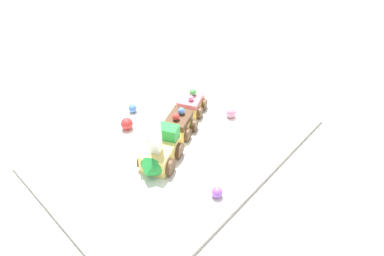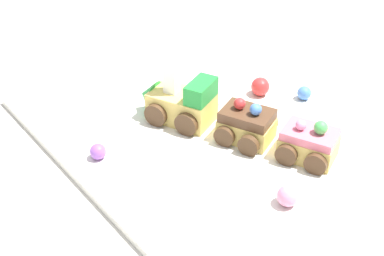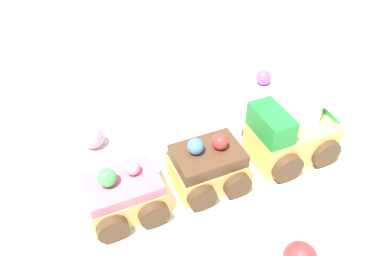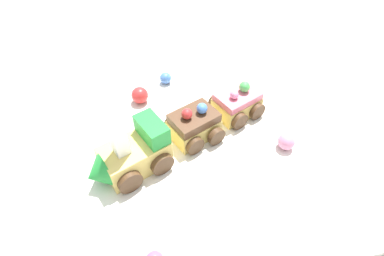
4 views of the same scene
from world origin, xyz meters
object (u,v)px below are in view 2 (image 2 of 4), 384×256
Objects in this scene: gumball_purple at (98,151)px; gumball_pink at (288,196)px; gumball_blue at (304,93)px; gumball_red at (260,87)px; cake_car_strawberry at (309,144)px; cake_train_locomotive at (178,101)px; cake_car_chocolate at (247,125)px.

gumball_pink is at bearing -148.86° from gumball_purple.
gumball_pink is at bearing 127.81° from gumball_blue.
gumball_red is at bearing -92.19° from gumball_purple.
gumball_red is at bearing 40.37° from gumball_blue.
gumball_blue is (0.11, -0.11, -0.01)m from cake_car_strawberry.
cake_train_locomotive reaches higher than gumball_red.
cake_train_locomotive reaches higher than cake_car_chocolate.
cake_train_locomotive is 5.73× the size of gumball_blue.
cake_train_locomotive is 0.22m from gumball_blue.
gumball_red reaches higher than gumball_blue.
gumball_blue is at bearing -52.19° from gumball_pink.
cake_train_locomotive is 0.16m from gumball_red.
gumball_purple is 0.36m from gumball_blue.
gumball_pink reaches higher than gumball_purple.
cake_train_locomotive is 4.83× the size of gumball_pink.
cake_train_locomotive is at bearing 67.54° from gumball_blue.
gumball_purple is at bearing 79.16° from gumball_blue.
cake_train_locomotive is at bearing 79.97° from gumball_red.
cake_train_locomotive reaches higher than cake_car_strawberry.
gumball_pink is at bearing 95.04° from cake_car_strawberry.
cake_car_chocolate is at bearing -22.69° from gumball_pink.
gumball_pink is at bearing 133.66° from cake_car_chocolate.
cake_train_locomotive is 0.15m from gumball_purple.
cake_train_locomotive reaches higher than gumball_blue.
gumball_red reaches higher than gumball_pink.
cake_car_chocolate is 3.43× the size of gumball_pink.
cake_car_chocolate reaches higher than gumball_pink.
gumball_blue is (-0.07, -0.35, 0.00)m from gumball_purple.
cake_car_strawberry is at bearing -127.10° from gumball_purple.
gumball_purple is (0.01, 0.30, -0.00)m from gumball_red.
cake_train_locomotive is at bearing -0.02° from cake_car_strawberry.
gumball_blue is at bearing -136.12° from cake_train_locomotive.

